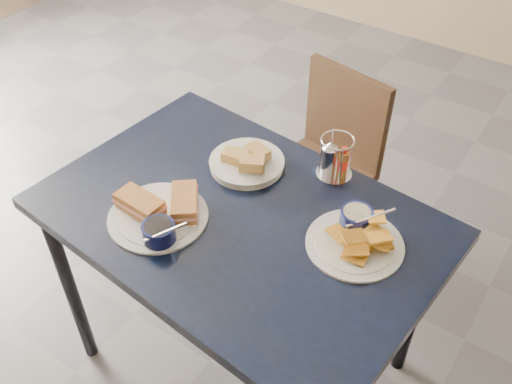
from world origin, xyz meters
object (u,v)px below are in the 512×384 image
Objects in this scene: dining_table at (240,232)px; plantain_plate at (357,234)px; bread_basket at (247,162)px; condiment_caddy at (334,159)px; sandwich_plate at (160,213)px; chair_far at (327,152)px.

dining_table is 0.35m from plantain_plate.
bread_basket reaches higher than dining_table.
condiment_caddy is (0.23, 0.12, 0.04)m from bread_basket.
dining_table is at bearing -113.59° from condiment_caddy.
plantain_plate reaches higher than bread_basket.
condiment_caddy is at bearing 55.80° from sandwich_plate.
sandwich_plate is 0.54m from plantain_plate.
condiment_caddy reaches higher than sandwich_plate.
sandwich_plate reaches higher than dining_table.
dining_table is 1.49× the size of chair_far.
bread_basket is at bearing -90.46° from chair_far.
condiment_caddy is (0.13, 0.31, 0.13)m from dining_table.
condiment_caddy is at bearing 131.63° from plantain_plate.
sandwich_plate is at bearing -140.36° from dining_table.
sandwich_plate is (-0.07, -0.87, 0.32)m from chair_far.
chair_far is 3.45× the size of bread_basket.
dining_table is 0.77m from chair_far.
condiment_caddy reaches higher than dining_table.
sandwich_plate is at bearing -94.78° from chair_far.
sandwich_plate reaches higher than bread_basket.
dining_table is 0.24m from sandwich_plate.
sandwich_plate is at bearing -101.96° from bread_basket.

